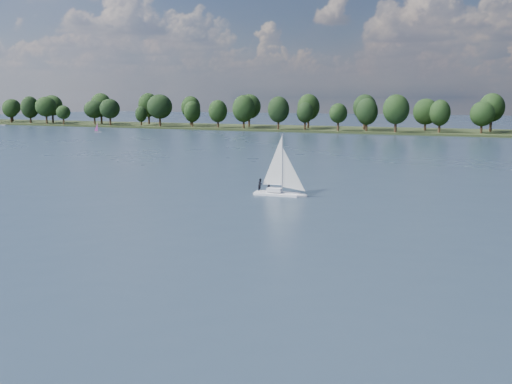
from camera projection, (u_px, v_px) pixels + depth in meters
ground at (385, 163)px, 117.41m from camera, size 700.00×700.00×0.00m
far_shore at (442, 133)px, 218.62m from camera, size 660.00×40.00×1.50m
sailboat at (277, 178)px, 78.40m from camera, size 6.93×2.37×8.97m
dinghy_pink at (98, 130)px, 221.78m from camera, size 2.58×2.23×3.96m
pontoon at (5, 125)px, 278.22m from camera, size 4.34×2.81×0.50m
treeline at (412, 112)px, 218.26m from camera, size 562.43×73.85×16.95m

